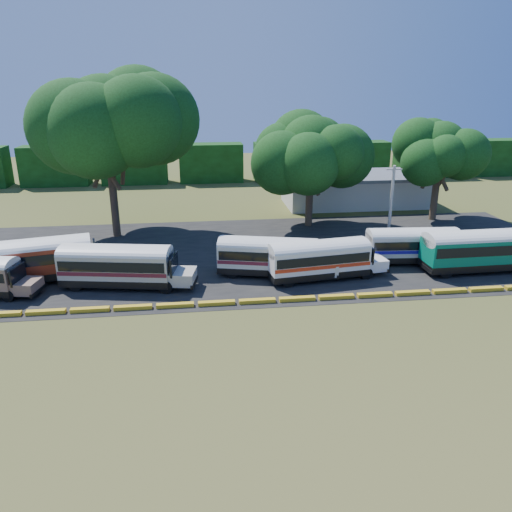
{
  "coord_description": "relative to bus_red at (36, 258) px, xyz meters",
  "views": [
    {
      "loc": [
        -2.72,
        -32.29,
        15.61
      ],
      "look_at": [
        2.02,
        6.0,
        1.9
      ],
      "focal_mm": 35.0,
      "sensor_mm": 36.0,
      "label": 1
    }
  ],
  "objects": [
    {
      "name": "treeline_backdrop",
      "position": [
        15.63,
        40.74,
        0.92
      ],
      "size": [
        130.0,
        4.0,
        6.0
      ],
      "color": "black",
      "rests_on": "ground"
    },
    {
      "name": "tree_east",
      "position": [
        40.51,
        14.3,
        6.28
      ],
      "size": [
        7.75,
        7.75,
        11.29
      ],
      "color": "#342A1A",
      "rests_on": "ground"
    },
    {
      "name": "tree_center",
      "position": [
        25.46,
        13.58,
        6.41
      ],
      "size": [
        9.71,
        9.71,
        12.1
      ],
      "color": "#342A1A",
      "rests_on": "ground"
    },
    {
      "name": "ground",
      "position": [
        15.63,
        -7.26,
        -2.08
      ],
      "size": [
        160.0,
        160.0,
        0.0
      ],
      "primitive_type": "plane",
      "color": "#384717",
      "rests_on": "ground"
    },
    {
      "name": "bus_red",
      "position": [
        0.0,
        0.0,
        0.0
      ],
      "size": [
        11.38,
        5.1,
        3.64
      ],
      "rotation": [
        0.0,
        0.0,
        0.22
      ],
      "color": "black",
      "rests_on": "ground"
    },
    {
      "name": "tree_west",
      "position": [
        4.54,
        12.24,
        9.39
      ],
      "size": [
        12.69,
        12.69,
        16.16
      ],
      "color": "#342A1A",
      "rests_on": "ground"
    },
    {
      "name": "asphalt_strip",
      "position": [
        16.63,
        4.74,
        -2.07
      ],
      "size": [
        64.0,
        24.0,
        0.02
      ],
      "primitive_type": "cube",
      "color": "black",
      "rests_on": "ground"
    },
    {
      "name": "utility_pole",
      "position": [
        32.04,
        6.49,
        1.92
      ],
      "size": [
        1.6,
        0.3,
        7.79
      ],
      "color": "#9A988C",
      "rests_on": "ground"
    },
    {
      "name": "bus_teal",
      "position": [
        36.65,
        -2.14,
        -0.01
      ],
      "size": [
        11.08,
        2.96,
        3.62
      ],
      "rotation": [
        0.0,
        0.0,
        0.02
      ],
      "color": "black",
      "rests_on": "ground"
    },
    {
      "name": "bus_white_red",
      "position": [
        22.88,
        -2.17,
        -0.22
      ],
      "size": [
        10.29,
        3.78,
        3.3
      ],
      "rotation": [
        0.0,
        0.0,
        0.13
      ],
      "color": "black",
      "rests_on": "ground"
    },
    {
      "name": "bus_cream_east",
      "position": [
        18.9,
        -0.94,
        -0.22
      ],
      "size": [
        10.3,
        4.84,
        3.29
      ],
      "rotation": [
        0.0,
        0.0,
        -0.25
      ],
      "color": "black",
      "rests_on": "ground"
    },
    {
      "name": "terminal_building",
      "position": [
        33.63,
        22.74,
        -0.05
      ],
      "size": [
        19.0,
        9.0,
        4.0
      ],
      "color": "beige",
      "rests_on": "ground"
    },
    {
      "name": "bus_cream_west",
      "position": [
        6.76,
        -1.92,
        -0.13
      ],
      "size": [
        10.83,
        4.44,
        3.46
      ],
      "rotation": [
        0.0,
        0.0,
        -0.18
      ],
      "color": "black",
      "rests_on": "ground"
    },
    {
      "name": "curb",
      "position": [
        15.63,
        -6.26,
        -1.93
      ],
      "size": [
        53.7,
        0.45,
        0.3
      ],
      "color": "yellow",
      "rests_on": "ground"
    },
    {
      "name": "bus_white_blue",
      "position": [
        32.12,
        0.51,
        -0.27
      ],
      "size": [
        9.89,
        3.11,
        3.2
      ],
      "rotation": [
        0.0,
        0.0,
        -0.07
      ],
      "color": "black",
      "rests_on": "ground"
    }
  ]
}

